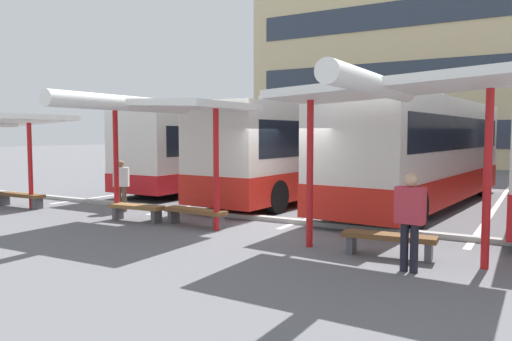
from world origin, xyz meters
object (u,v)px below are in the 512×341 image
at_px(bench_2, 137,209).
at_px(coach_bus_1, 312,151).
at_px(bench_4, 389,240).
at_px(waiting_passenger_1, 121,183).
at_px(waiting_shelter_2, 389,92).
at_px(waiting_shelter_1, 155,107).
at_px(bench_3, 195,213).
at_px(coach_bus_2, 421,152).
at_px(bench_1, 20,197).
at_px(coach_bus_0, 226,150).
at_px(waiting_passenger_3, 410,215).

bearing_deg(bench_2, coach_bus_1, 77.16).
bearing_deg(bench_4, waiting_passenger_1, 170.43).
bearing_deg(coach_bus_1, waiting_shelter_2, -58.05).
bearing_deg(waiting_shelter_1, waiting_shelter_2, -4.09).
xyz_separation_m(coach_bus_1, bench_4, (5.19, -8.11, -1.35)).
distance_m(coach_bus_1, bench_3, 7.57).
height_order(bench_3, waiting_passenger_1, waiting_passenger_1).
bearing_deg(waiting_passenger_1, coach_bus_2, 37.75).
distance_m(bench_1, waiting_passenger_1, 3.67).
xyz_separation_m(bench_1, waiting_shelter_2, (12.01, -0.68, 2.79)).
height_order(bench_2, bench_4, same).
distance_m(coach_bus_0, coach_bus_1, 4.76).
height_order(coach_bus_0, bench_1, coach_bus_0).
bearing_deg(waiting_passenger_1, waiting_shelter_2, -11.02).
height_order(coach_bus_1, waiting_shelter_2, coach_bus_1).
distance_m(waiting_shelter_2, waiting_passenger_1, 8.97).
relative_size(coach_bus_0, waiting_passenger_3, 7.07).
height_order(waiting_passenger_1, waiting_passenger_3, waiting_passenger_3).
xyz_separation_m(coach_bus_2, bench_2, (-5.96, -6.84, -1.42)).
relative_size(coach_bus_2, bench_1, 5.87).
xyz_separation_m(bench_2, bench_4, (6.94, -0.43, 0.00)).
xyz_separation_m(coach_bus_2, bench_4, (0.98, -7.27, -1.42)).
height_order(coach_bus_0, waiting_shelter_1, coach_bus_0).
relative_size(waiting_shelter_1, waiting_passenger_1, 3.12).
distance_m(coach_bus_0, waiting_shelter_2, 13.66).
bearing_deg(bench_3, waiting_passenger_1, 167.09).
relative_size(coach_bus_2, waiting_passenger_3, 6.77).
bearing_deg(coach_bus_1, waiting_passenger_1, -116.53).
xyz_separation_m(waiting_shelter_1, waiting_passenger_3, (6.62, -1.07, -2.05)).
relative_size(waiting_passenger_1, waiting_passenger_3, 0.92).
bearing_deg(bench_1, bench_2, -0.22).
xyz_separation_m(coach_bus_2, waiting_passenger_1, (-7.54, -5.84, -0.87)).
distance_m(bench_2, waiting_shelter_2, 7.51).
distance_m(bench_2, waiting_passenger_1, 1.95).
bearing_deg(bench_3, waiting_shelter_2, -9.77).
distance_m(bench_1, waiting_passenger_3, 12.68).
bearing_deg(coach_bus_1, coach_bus_2, -11.17).
xyz_separation_m(coach_bus_2, waiting_shelter_2, (0.98, -7.50, 1.38)).
relative_size(waiting_shelter_1, waiting_shelter_2, 1.09).
bearing_deg(waiting_shelter_2, waiting_passenger_1, 168.98).
distance_m(waiting_shelter_2, bench_4, 2.80).
bearing_deg(waiting_shelter_1, bench_3, 26.71).
relative_size(bench_1, bench_4, 1.09).
bearing_deg(coach_bus_0, coach_bus_1, -12.45).
bearing_deg(bench_4, bench_2, 176.44).
xyz_separation_m(bench_2, waiting_passenger_1, (-1.58, 1.00, 0.55)).
relative_size(coach_bus_0, waiting_passenger_1, 7.67).
relative_size(coach_bus_0, bench_4, 6.70).
distance_m(coach_bus_0, waiting_passenger_1, 7.84).
bearing_deg(waiting_passenger_3, coach_bus_2, 100.87).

